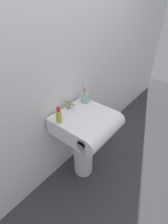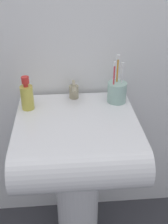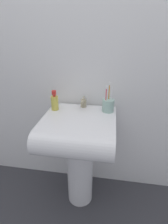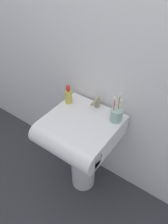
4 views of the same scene
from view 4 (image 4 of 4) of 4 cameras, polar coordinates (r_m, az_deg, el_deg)
ground_plane at (r=2.15m, az=-0.20°, el=-17.55°), size 6.00×6.00×0.00m
wall_back at (r=1.50m, az=5.90°, el=15.64°), size 5.00×0.05×2.40m
sink_pedestal at (r=1.89m, az=-0.22°, el=-12.53°), size 0.21×0.21×0.63m
sink_basin at (r=1.56m, az=-1.52°, el=-5.24°), size 0.50×0.52×0.16m
faucet at (r=1.63m, az=3.23°, el=2.47°), size 0.04×0.10×0.08m
toothbrush_cup at (r=1.52m, az=8.47°, el=-0.70°), size 0.09×0.09×0.21m
soap_bottle at (r=1.66m, az=-4.07°, el=4.25°), size 0.05×0.05×0.15m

